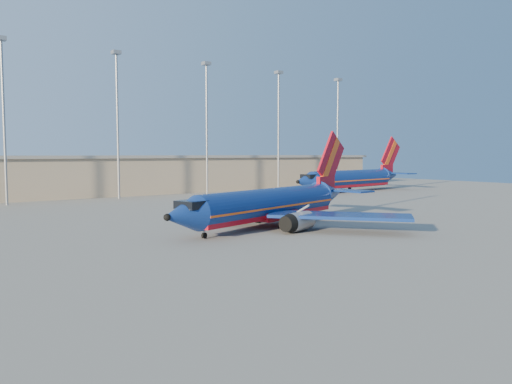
{
  "coord_description": "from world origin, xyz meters",
  "views": [
    {
      "loc": [
        -40.61,
        -48.69,
        8.79
      ],
      "look_at": [
        -3.59,
        2.2,
        4.0
      ],
      "focal_mm": 35.0,
      "sensor_mm": 36.0,
      "label": 1
    }
  ],
  "objects": [
    {
      "name": "ground",
      "position": [
        0.0,
        0.0,
        0.0
      ],
      "size": [
        220.0,
        220.0,
        0.0
      ],
      "primitive_type": "plane",
      "color": "slate",
      "rests_on": "ground"
    },
    {
      "name": "terminal_building",
      "position": [
        10.0,
        58.0,
        4.32
      ],
      "size": [
        122.0,
        16.0,
        8.5
      ],
      "color": "gray",
      "rests_on": "ground"
    },
    {
      "name": "light_mast_row",
      "position": [
        5.0,
        46.0,
        17.55
      ],
      "size": [
        101.6,
        1.6,
        28.65
      ],
      "color": "gray",
      "rests_on": "ground"
    },
    {
      "name": "aircraft_main",
      "position": [
        -3.16,
        -0.56,
        2.59
      ],
      "size": [
        34.91,
        33.08,
        12.13
      ],
      "rotation": [
        0.0,
        0.0,
        0.29
      ],
      "color": "navy",
      "rests_on": "ground"
    },
    {
      "name": "aircraft_second",
      "position": [
        46.36,
        32.39,
        3.04
      ],
      "size": [
        39.15,
        15.18,
        13.27
      ],
      "rotation": [
        0.0,
        0.0,
        0.11
      ],
      "color": "navy",
      "rests_on": "ground"
    }
  ]
}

